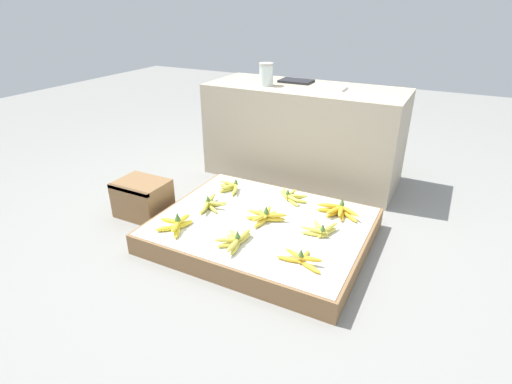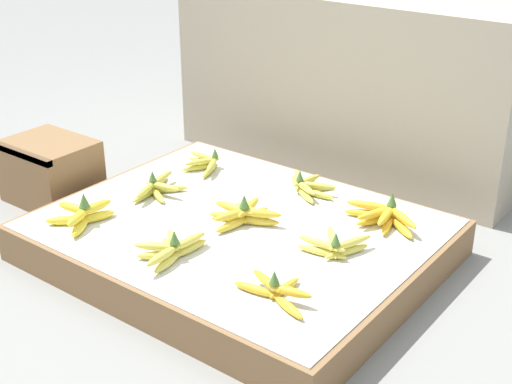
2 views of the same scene
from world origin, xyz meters
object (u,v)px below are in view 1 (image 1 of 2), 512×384
Objects in this scene: banana_bunch_middle_midright at (321,230)px; banana_bunch_back_midright at (339,211)px; banana_bunch_front_midright at (302,259)px; foam_tray_white at (329,87)px; glass_jar at (266,74)px; banana_bunch_front_left at (176,224)px; banana_bunch_middle_midleft at (265,216)px; banana_bunch_back_midleft at (292,196)px; banana_bunch_back_left at (231,187)px; wooden_crate at (143,198)px; banana_bunch_middle_left at (211,204)px; banana_bunch_front_midleft at (235,240)px.

banana_bunch_back_midright reaches higher than banana_bunch_middle_midright.
foam_tray_white reaches higher than banana_bunch_front_midright.
glass_jar is 0.47m from foam_tray_white.
glass_jar reaches higher than banana_bunch_front_left.
banana_bunch_middle_midright is (0.34, 0.01, -0.00)m from banana_bunch_middle_midleft.
banana_bunch_middle_midright reaches higher than banana_bunch_back_midleft.
banana_bunch_front_left is at bearing -91.75° from banana_bunch_back_left.
glass_jar reaches higher than banana_bunch_back_midright.
banana_bunch_back_left is 1.01m from foam_tray_white.
banana_bunch_middle_midleft is at bearing 6.74° from wooden_crate.
banana_bunch_back_midright is at bearing -64.74° from foam_tray_white.
wooden_crate reaches higher than banana_bunch_back_midright.
banana_bunch_front_left is 1.49m from foam_tray_white.
banana_bunch_back_left is 0.80× the size of foam_tray_white.
banana_bunch_middle_left is at bearing -87.77° from banana_bunch_back_left.
glass_jar is at bearing 131.28° from banana_bunch_middle_midright.
banana_bunch_back_left is at bearing 37.90° from wooden_crate.
foam_tray_white is (0.87, 1.09, 0.61)m from wooden_crate.
banana_bunch_middle_midleft is 0.34m from banana_bunch_middle_midright.
banana_bunch_middle_midleft is at bearing -144.34° from banana_bunch_back_midright.
banana_bunch_middle_left is 1.04× the size of foam_tray_white.
banana_bunch_front_midleft is 0.69m from banana_bunch_back_midright.
wooden_crate is at bearing -163.39° from banana_bunch_back_midright.
banana_bunch_middle_left is 1.30× the size of banana_bunch_back_left.
banana_bunch_front_left reaches higher than banana_bunch_front_midright.
wooden_crate reaches higher than banana_bunch_back_left.
banana_bunch_middle_left is at bearing -141.17° from banana_bunch_back_midleft.
banana_bunch_front_midright is at bearing -40.67° from banana_bunch_middle_midleft.
wooden_crate is 0.48m from banana_bunch_middle_left.
banana_bunch_middle_midright is 0.44m from banana_bunch_back_midleft.
banana_bunch_middle_midright is (0.37, 0.31, -0.00)m from banana_bunch_front_midleft.
banana_bunch_middle_midright is at bearing -72.21° from foam_tray_white.
banana_bunch_middle_midleft is (0.03, 0.30, 0.00)m from banana_bunch_front_midleft.
banana_bunch_middle_midleft is at bearing -91.32° from foam_tray_white.
wooden_crate is 0.86m from banana_bunch_middle_midleft.
banana_bunch_middle_midleft reaches higher than banana_bunch_front_midright.
banana_bunch_front_midleft is 0.31m from banana_bunch_middle_midleft.
banana_bunch_front_midright reaches higher than banana_bunch_middle_midright.
banana_bunch_middle_left is 0.79m from banana_bunch_back_midright.
foam_tray_white reaches higher than banana_bunch_middle_left.
foam_tray_white reaches higher than banana_bunch_front_midleft.
foam_tray_white is at bearing 68.19° from banana_bunch_middle_left.
banana_bunch_front_left is 0.92× the size of banana_bunch_back_midleft.
banana_bunch_back_left is at bearing 160.69° from banana_bunch_middle_midright.
banana_bunch_middle_midright is at bearing 23.71° from banana_bunch_front_left.
banana_bunch_back_midleft is (0.41, 0.33, -0.00)m from banana_bunch_middle_left.
glass_jar reaches higher than banana_bunch_middle_left.
glass_jar is (-0.05, 0.62, 0.65)m from banana_bunch_back_left.
banana_bunch_middle_midright is at bearing -48.72° from glass_jar.
foam_tray_white is at bearing 60.62° from banana_bunch_back_left.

